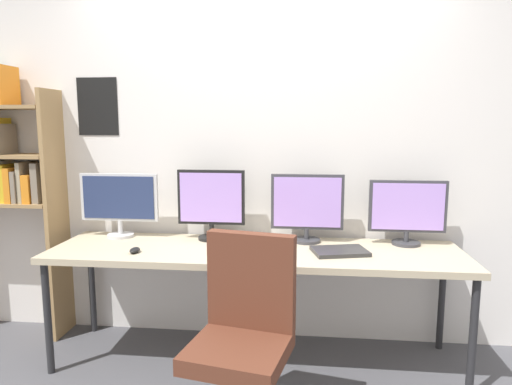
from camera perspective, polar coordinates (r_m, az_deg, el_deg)
The scene contains 10 objects.
wall_back at distance 3.19m, azimuth 0.70°, elevation 4.72°, with size 4.96×0.11×2.60m.
desk at distance 2.89m, azimuth -0.11°, elevation -7.95°, with size 2.56×0.68×0.74m.
office_chair at distance 2.32m, azimuth -1.69°, elevation -20.09°, with size 0.52×0.52×0.99m.
monitor_far_left at distance 3.27m, azimuth -16.68°, elevation -1.05°, with size 0.54×0.18×0.44m.
monitor_center_left at distance 3.07m, azimuth -5.62°, elevation -1.16°, with size 0.45×0.18×0.47m.
monitor_center_right at distance 3.01m, azimuth 6.40°, elevation -1.68°, with size 0.47×0.18×0.45m.
monitor_far_right at distance 3.09m, azimuth 18.38°, elevation -2.13°, with size 0.49×0.18×0.42m.
keyboard_main at distance 2.65m, azimuth -0.66°, elevation -8.18°, with size 0.36×0.13×0.02m, color black.
computer_mouse at distance 2.89m, azimuth -14.88°, elevation -6.97°, with size 0.06×0.10×0.03m, color black.
laptop_closed at distance 2.83m, azimuth 10.41°, elevation -7.22°, with size 0.32×0.22×0.02m, color #2D2D2D.
Camera 1 is at (0.30, -2.15, 1.52)m, focal length 32.06 mm.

